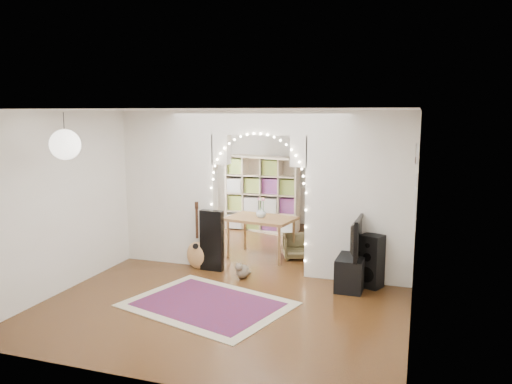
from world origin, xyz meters
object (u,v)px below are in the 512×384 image
(floor_speaker, at_px, (371,261))
(bookcase, at_px, (262,194))
(dining_chair_right, at_px, (328,257))
(dining_chair_left, at_px, (297,247))
(dining_table, at_px, (261,221))
(media_console, at_px, (352,269))
(acoustic_guitar, at_px, (197,244))

(floor_speaker, height_order, bookcase, bookcase)
(floor_speaker, relative_size, dining_chair_right, 1.54)
(bookcase, distance_m, dining_chair_left, 2.37)
(dining_table, xyz_separation_m, dining_chair_left, (0.65, 0.14, -0.46))
(floor_speaker, xyz_separation_m, media_console, (-0.29, 0.00, -0.16))
(acoustic_guitar, bearing_deg, dining_chair_right, -8.31)
(bookcase, distance_m, dining_table, 2.15)
(dining_chair_right, bearing_deg, dining_table, 159.95)
(acoustic_guitar, distance_m, bookcase, 3.09)
(acoustic_guitar, bearing_deg, dining_chair_left, 13.67)
(floor_speaker, bearing_deg, dining_chair_left, 165.64)
(dining_chair_left, height_order, dining_chair_right, dining_chair_right)
(dining_chair_right, bearing_deg, bookcase, 125.00)
(media_console, bearing_deg, floor_speaker, 0.57)
(bookcase, xyz_separation_m, dining_chair_right, (1.95, -2.44, -0.61))
(dining_chair_right, bearing_deg, dining_chair_left, 138.40)
(dining_chair_left, bearing_deg, acoustic_guitar, -162.09)
(floor_speaker, relative_size, bookcase, 0.48)
(media_console, distance_m, dining_chair_right, 0.77)
(floor_speaker, xyz_separation_m, bookcase, (-2.72, 3.04, 0.44))
(floor_speaker, distance_m, media_console, 0.33)
(acoustic_guitar, height_order, dining_chair_left, acoustic_guitar)
(media_console, bearing_deg, dining_chair_left, 136.94)
(bookcase, relative_size, dining_table, 1.30)
(bookcase, bearing_deg, acoustic_guitar, -76.14)
(floor_speaker, bearing_deg, bookcase, 155.47)
(dining_table, bearing_deg, media_console, -19.30)
(acoustic_guitar, bearing_deg, floor_speaker, -23.99)
(dining_table, height_order, dining_chair_right, dining_table)
(acoustic_guitar, distance_m, floor_speaker, 2.92)
(floor_speaker, xyz_separation_m, dining_chair_right, (-0.77, 0.60, -0.17))
(dining_table, distance_m, dining_chair_left, 0.80)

